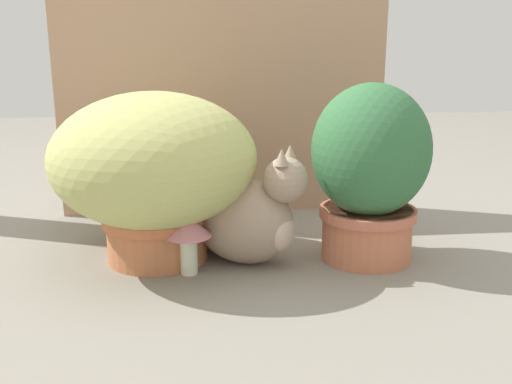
# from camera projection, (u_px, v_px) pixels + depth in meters

# --- Properties ---
(ground_plane) EXTENTS (6.00, 6.00, 0.00)m
(ground_plane) POSITION_uv_depth(u_px,v_px,m) (203.00, 263.00, 1.47)
(ground_plane) COLOR gray
(cardboard_backdrop) EXTENTS (1.04, 0.03, 0.79)m
(cardboard_backdrop) POSITION_uv_depth(u_px,v_px,m) (223.00, 90.00, 1.82)
(cardboard_backdrop) COLOR tan
(cardboard_backdrop) RESTS_ON ground
(grass_planter) EXTENTS (0.51, 0.51, 0.43)m
(grass_planter) POSITION_uv_depth(u_px,v_px,m) (154.00, 167.00, 1.44)
(grass_planter) COLOR #B96D45
(grass_planter) RESTS_ON ground
(leafy_planter) EXTENTS (0.30, 0.30, 0.45)m
(leafy_planter) POSITION_uv_depth(u_px,v_px,m) (370.00, 169.00, 1.44)
(leafy_planter) COLOR #C26F4E
(leafy_planter) RESTS_ON ground
(cat) EXTENTS (0.34, 0.29, 0.32)m
(cat) POSITION_uv_depth(u_px,v_px,m) (250.00, 217.00, 1.44)
(cat) COLOR #A08772
(cat) RESTS_ON ground
(mushroom_ornament_pink) EXTENTS (0.11, 0.11, 0.15)m
(mushroom_ornament_pink) POSITION_uv_depth(u_px,v_px,m) (188.00, 232.00, 1.38)
(mushroom_ornament_pink) COLOR silver
(mushroom_ornament_pink) RESTS_ON ground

